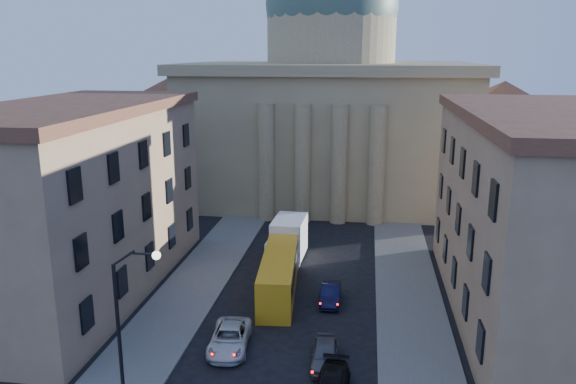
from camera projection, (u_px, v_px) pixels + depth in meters
name	position (u px, v px, depth m)	size (l,w,h in m)	color
sidewalk_left	(170.00, 317.00, 39.81)	(5.00, 60.00, 0.15)	#5E5D56
sidewalk_right	(414.00, 333.00, 37.49)	(5.00, 60.00, 0.15)	#5E5D56
church	(330.00, 104.00, 71.76)	(68.02, 28.76, 36.60)	#907C58
building_left	(77.00, 198.00, 43.03)	(11.60, 26.60, 14.70)	tan
building_right	(543.00, 216.00, 38.38)	(11.60, 26.60, 14.70)	tan
street_lamp	(127.00, 315.00, 28.73)	(2.62, 0.44, 8.83)	black
car_left_mid	(230.00, 338.00, 35.58)	(2.38, 5.15, 1.43)	silver
car_right_far	(325.00, 354.00, 33.71)	(1.70, 4.23, 1.44)	#4F5054
car_right_distant	(331.00, 294.00, 42.18)	(1.42, 4.07, 1.34)	black
city_bus	(279.00, 273.00, 43.53)	(3.36, 11.09, 3.08)	#EFA81A
box_truck	(287.00, 243.00, 50.12)	(2.93, 6.90, 3.74)	white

